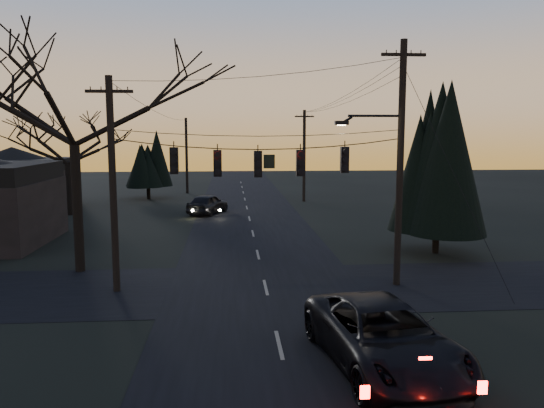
{
  "coord_description": "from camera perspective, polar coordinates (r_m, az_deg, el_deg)",
  "views": [
    {
      "loc": [
        -1.42,
        -11.09,
        6.26
      ],
      "look_at": [
        0.14,
        8.48,
        3.68
      ],
      "focal_mm": 35.0,
      "sensor_mm": 36.0,
      "label": 1
    }
  ],
  "objects": [
    {
      "name": "main_road",
      "position": [
        31.75,
        -1.91,
        -3.86
      ],
      "size": [
        8.0,
        120.0,
        0.02
      ],
      "primitive_type": "cube",
      "color": "black",
      "rests_on": "ground"
    },
    {
      "name": "evergreen_right",
      "position": [
        29.0,
        17.49,
        3.76
      ],
      "size": [
        4.19,
        4.19,
        7.91
      ],
      "color": "black",
      "rests_on": "ground"
    },
    {
      "name": "bare_tree_left",
      "position": [
        25.46,
        -20.73,
        11.17
      ],
      "size": [
        8.72,
        8.72,
        11.59
      ],
      "color": "black",
      "rests_on": "ground"
    },
    {
      "name": "span_signal_assembly",
      "position": [
        21.16,
        -1.36,
        4.55
      ],
      "size": [
        11.5,
        0.44,
        1.67
      ],
      "color": "black",
      "rests_on": "ground"
    },
    {
      "name": "house_left_far",
      "position": [
        50.76,
        -26.04,
        2.6
      ],
      "size": [
        9.0,
        7.0,
        5.2
      ],
      "color": "black",
      "rests_on": "ground"
    },
    {
      "name": "sedan_oncoming_a",
      "position": [
        42.2,
        -6.94,
        0.0
      ],
      "size": [
        3.52,
        5.03,
        1.59
      ],
      "primitive_type": "imported",
      "rotation": [
        0.0,
        0.0,
        2.75
      ],
      "color": "black",
      "rests_on": "ground"
    },
    {
      "name": "utility_pole_far_r",
      "position": [
        49.97,
        3.44,
        0.29
      ],
      "size": [
        1.8,
        0.3,
        8.5
      ],
      "primitive_type": null,
      "color": "black",
      "rests_on": "ground"
    },
    {
      "name": "evergreen_dist",
      "position": [
        52.83,
        -13.23,
        4.34
      ],
      "size": [
        3.75,
        3.75,
        5.88
      ],
      "color": "black",
      "rests_on": "ground"
    },
    {
      "name": "utility_pole_right",
      "position": [
        23.07,
        13.23,
        -8.46
      ],
      "size": [
        5.0,
        0.3,
        10.0
      ],
      "primitive_type": null,
      "color": "black",
      "rests_on": "ground"
    },
    {
      "name": "utility_pole_far_l",
      "position": [
        57.62,
        -9.09,
        1.17
      ],
      "size": [
        0.3,
        0.3,
        8.0
      ],
      "primitive_type": null,
      "color": "black",
      "rests_on": "ground"
    },
    {
      "name": "bare_tree_dist",
      "position": [
        43.95,
        -21.23,
        6.16
      ],
      "size": [
        6.7,
        6.7,
        8.04
      ],
      "color": "black",
      "rests_on": "ground"
    },
    {
      "name": "cross_road",
      "position": [
        22.05,
        -0.69,
        -8.98
      ],
      "size": [
        60.0,
        7.0,
        0.02
      ],
      "primitive_type": "cube",
      "color": "black",
      "rests_on": "ground"
    },
    {
      "name": "utility_pole_left",
      "position": [
        22.48,
        -16.33,
        -8.99
      ],
      "size": [
        1.8,
        0.3,
        8.5
      ],
      "primitive_type": null,
      "color": "black",
      "rests_on": "ground"
    },
    {
      "name": "suv_near",
      "position": [
        14.94,
        11.89,
        -13.82
      ],
      "size": [
        3.73,
        6.62,
        1.75
      ],
      "primitive_type": "imported",
      "rotation": [
        0.0,
        0.0,
        0.14
      ],
      "color": "black",
      "rests_on": "ground"
    }
  ]
}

